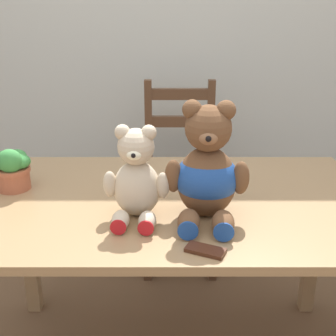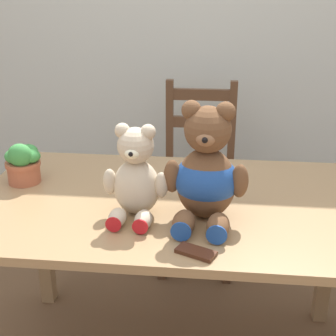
{
  "view_description": "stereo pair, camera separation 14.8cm",
  "coord_description": "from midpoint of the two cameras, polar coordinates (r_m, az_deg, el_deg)",
  "views": [
    {
      "loc": [
        -0.01,
        -1.07,
        1.49
      ],
      "look_at": [
        -0.01,
        0.31,
        0.93
      ],
      "focal_mm": 50.0,
      "sensor_mm": 36.0,
      "label": 1
    },
    {
      "loc": [
        0.14,
        -1.06,
        1.49
      ],
      "look_at": [
        -0.01,
        0.31,
        0.93
      ],
      "focal_mm": 50.0,
      "sensor_mm": 36.0,
      "label": 2
    }
  ],
  "objects": [
    {
      "name": "teddy_bear_right",
      "position": [
        1.48,
        1.83,
        -0.58
      ],
      "size": [
        0.27,
        0.28,
        0.38
      ],
      "rotation": [
        0.0,
        0.0,
        3.07
      ],
      "color": "brown",
      "rests_on": "dining_table"
    },
    {
      "name": "dining_table",
      "position": [
        1.7,
        -2.22,
        -7.01
      ],
      "size": [
        1.41,
        0.84,
        0.77
      ],
      "color": "#9E7A51",
      "rests_on": "ground_plane"
    },
    {
      "name": "wall_back",
      "position": [
        2.81,
        -1.45,
        18.22
      ],
      "size": [
        8.0,
        0.04,
        2.6
      ],
      "primitive_type": "cube",
      "color": "silver",
      "rests_on": "ground_plane"
    },
    {
      "name": "wooden_chair_behind",
      "position": [
        2.56,
        -0.31,
        -1.24
      ],
      "size": [
        0.39,
        0.45,
        0.98
      ],
      "rotation": [
        0.0,
        0.0,
        3.14
      ],
      "color": "brown",
      "rests_on": "ground_plane"
    },
    {
      "name": "chocolate_bar",
      "position": [
        1.34,
        1.32,
        -10.08
      ],
      "size": [
        0.12,
        0.09,
        0.01
      ],
      "primitive_type": "cube",
      "rotation": [
        0.0,
        0.0,
        -0.42
      ],
      "color": "#472314",
      "rests_on": "dining_table"
    },
    {
      "name": "teddy_bear_left",
      "position": [
        1.49,
        -6.82,
        -1.37
      ],
      "size": [
        0.22,
        0.22,
        0.31
      ],
      "rotation": [
        0.0,
        0.0,
        3.08
      ],
      "color": "beige",
      "rests_on": "dining_table"
    },
    {
      "name": "potted_plant",
      "position": [
        1.81,
        -20.83,
        -0.02
      ],
      "size": [
        0.14,
        0.14,
        0.16
      ],
      "color": "#B25B3D",
      "rests_on": "dining_table"
    }
  ]
}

